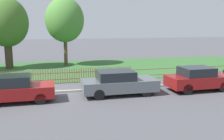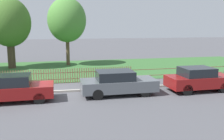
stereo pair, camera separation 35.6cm
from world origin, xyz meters
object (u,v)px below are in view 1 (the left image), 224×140
parked_car_black_saloon (16,89)px  parked_car_navy_estate (118,83)px  covered_motorcycle (121,76)px  parked_car_red_compact (198,79)px  tree_mid_park (6,23)px  tree_far_left (65,20)px

parked_car_black_saloon → parked_car_navy_estate: size_ratio=0.88×
parked_car_black_saloon → covered_motorcycle: size_ratio=1.93×
parked_car_black_saloon → parked_car_navy_estate: (5.55, 0.13, 0.00)m
parked_car_black_saloon → parked_car_red_compact: (10.56, -0.05, 0.03)m
parked_car_navy_estate → parked_car_red_compact: 5.02m
parked_car_black_saloon → tree_mid_park: 11.74m
tree_far_left → parked_car_navy_estate: bearing=-78.5°
parked_car_navy_estate → tree_mid_park: 13.72m
parked_car_navy_estate → covered_motorcycle: parked_car_navy_estate is taller
parked_car_black_saloon → tree_far_left: tree_far_left is taller
parked_car_black_saloon → covered_motorcycle: (6.30, 2.27, -0.07)m
parked_car_black_saloon → tree_mid_park: bearing=99.8°
parked_car_black_saloon → parked_car_red_compact: 10.56m
parked_car_red_compact → covered_motorcycle: bearing=150.1°
parked_car_navy_estate → parked_car_black_saloon: bearing=-178.8°
parked_car_navy_estate → covered_motorcycle: bearing=70.5°
covered_motorcycle → tree_mid_park: bearing=137.5°
tree_far_left → parked_car_red_compact: bearing=-57.9°
tree_far_left → covered_motorcycle: bearing=-71.7°
covered_motorcycle → tree_far_left: bearing=112.2°
parked_car_red_compact → covered_motorcycle: parked_car_red_compact is taller
parked_car_black_saloon → tree_mid_park: tree_mid_park is taller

